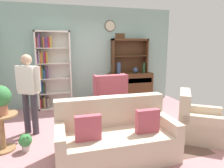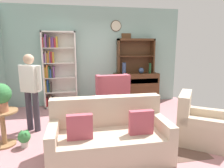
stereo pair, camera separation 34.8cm
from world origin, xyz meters
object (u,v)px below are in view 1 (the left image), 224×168
at_px(sideboard_hutch, 129,51).
at_px(person_reading, 29,89).
at_px(bookshelf, 51,70).
at_px(vase_tall, 119,68).
at_px(wingback_chair, 108,101).
at_px(vase_round, 135,70).
at_px(sideboard, 130,86).
at_px(armchair_floral, 198,123).
at_px(plant_stand, 2,128).
at_px(coffee_table, 107,118).
at_px(bottle_wine, 144,68).
at_px(couch_floral, 115,137).
at_px(potted_plant_small, 25,141).
at_px(book_stack, 110,115).

height_order(sideboard_hutch, person_reading, sideboard_hutch).
xyz_separation_m(bookshelf, person_reading, (-0.38, -1.55, -0.18)).
xyz_separation_m(vase_tall, person_reading, (-2.26, -1.39, -0.17)).
bearing_deg(wingback_chair, person_reading, -162.16).
bearing_deg(vase_round, bookshelf, 176.40).
height_order(sideboard, vase_round, vase_round).
distance_m(armchair_floral, wingback_chair, 2.08).
bearing_deg(sideboard_hutch, wingback_chair, -132.14).
bearing_deg(plant_stand, coffee_table, 1.89).
xyz_separation_m(sideboard, vase_tall, (-0.39, -0.08, 0.57)).
height_order(bottle_wine, plant_stand, bottle_wine).
bearing_deg(sideboard_hutch, couch_floral, -114.53).
height_order(wingback_chair, potted_plant_small, wingback_chair).
distance_m(plant_stand, person_reading, 0.85).
height_order(bookshelf, vase_tall, bookshelf).
height_order(sideboard, couch_floral, sideboard).
relative_size(bookshelf, book_stack, 10.90).
xyz_separation_m(vase_tall, bottle_wine, (0.78, -0.01, -0.01)).
distance_m(vase_round, potted_plant_small, 3.60).
distance_m(sideboard, wingback_chair, 1.31).
bearing_deg(bottle_wine, person_reading, -155.57).
distance_m(bookshelf, plant_stand, 2.35).
xyz_separation_m(vase_tall, wingback_chair, (-0.54, -0.83, -0.70)).
bearing_deg(bottle_wine, armchair_floral, -90.42).
bearing_deg(vase_tall, armchair_floral, -72.79).
height_order(bookshelf, book_stack, bookshelf).
distance_m(sideboard_hutch, coffee_table, 2.71).
height_order(wingback_chair, person_reading, person_reading).
relative_size(sideboard_hutch, couch_floral, 0.61).
bearing_deg(bookshelf, coffee_table, -63.53).
height_order(vase_tall, person_reading, person_reading).
distance_m(sideboard_hutch, bottle_wine, 0.66).
bearing_deg(sideboard, person_reading, -150.98).
relative_size(vase_tall, person_reading, 0.21).
height_order(armchair_floral, plant_stand, armchair_floral).
bearing_deg(sideboard, couch_floral, -115.40).
bearing_deg(bookshelf, vase_round, -3.60).
xyz_separation_m(sideboard_hutch, potted_plant_small, (-2.67, -2.27, -1.39)).
height_order(bottle_wine, potted_plant_small, bottle_wine).
height_order(sideboard_hutch, book_stack, sideboard_hutch).
xyz_separation_m(vase_tall, book_stack, (-0.81, -1.97, -0.64)).
bearing_deg(bookshelf, sideboard_hutch, 0.64).
bearing_deg(wingback_chair, armchair_floral, -51.36).
xyz_separation_m(sideboard, vase_round, (0.13, -0.07, 0.50)).
xyz_separation_m(bottle_wine, armchair_floral, (-0.02, -2.45, -0.78)).
distance_m(bookshelf, vase_round, 2.40).
bearing_deg(vase_tall, bottle_wine, -0.66).
bearing_deg(potted_plant_small, book_stack, 4.36).
relative_size(vase_tall, couch_floral, 0.18).
distance_m(bottle_wine, coffee_table, 2.59).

